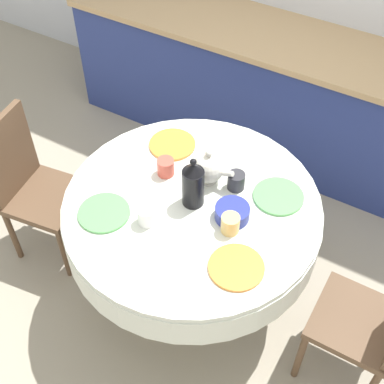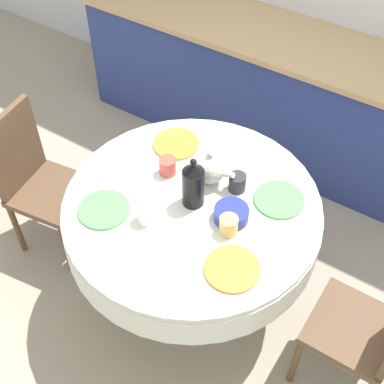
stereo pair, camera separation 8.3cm
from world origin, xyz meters
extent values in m
plane|color=#9E937F|center=(0.00, 0.00, 0.00)|extent=(12.00, 12.00, 0.00)
cube|color=navy|center=(0.00, 1.40, 0.43)|extent=(3.20, 0.60, 0.86)
cube|color=tan|center=(0.00, 1.40, 0.88)|extent=(3.24, 0.64, 0.04)
cylinder|color=brown|center=(0.00, 0.00, 0.02)|extent=(0.44, 0.44, 0.04)
cylinder|color=brown|center=(0.00, 0.00, 0.30)|extent=(0.11, 0.11, 0.53)
cylinder|color=silver|center=(0.00, 0.00, 0.66)|extent=(1.27, 1.27, 0.18)
cylinder|color=silver|center=(0.00, 0.00, 0.76)|extent=(1.26, 1.26, 0.03)
cube|color=brown|center=(0.90, 0.00, 0.44)|extent=(0.40, 0.40, 0.04)
cylinder|color=brown|center=(0.72, -0.18, 0.21)|extent=(0.04, 0.04, 0.42)
cylinder|color=brown|center=(0.73, 0.17, 0.21)|extent=(0.04, 0.04, 0.42)
cube|color=brown|center=(-0.89, -0.12, 0.44)|extent=(0.45, 0.45, 0.04)
cube|color=brown|center=(-1.07, -0.15, 0.70)|extent=(0.09, 0.38, 0.50)
cylinder|color=brown|center=(-0.74, 0.08, 0.21)|extent=(0.04, 0.04, 0.42)
cylinder|color=brown|center=(-0.69, -0.27, 0.21)|extent=(0.04, 0.04, 0.42)
cylinder|color=brown|center=(-1.09, 0.03, 0.21)|extent=(0.04, 0.04, 0.42)
cylinder|color=brown|center=(-1.04, -0.32, 0.21)|extent=(0.04, 0.04, 0.42)
cylinder|color=#5BA85B|center=(-0.33, -0.27, 0.79)|extent=(0.25, 0.25, 0.01)
cylinder|color=white|center=(-0.12, -0.21, 0.82)|extent=(0.09, 0.09, 0.09)
cylinder|color=orange|center=(0.36, -0.23, 0.79)|extent=(0.25, 0.25, 0.01)
cylinder|color=#DBB766|center=(0.23, -0.06, 0.82)|extent=(0.09, 0.09, 0.09)
cylinder|color=orange|center=(-0.30, 0.30, 0.79)|extent=(0.25, 0.25, 0.01)
cylinder|color=#CC4C3D|center=(-0.22, 0.11, 0.82)|extent=(0.09, 0.09, 0.09)
cylinder|color=#5BA85B|center=(0.35, 0.24, 0.79)|extent=(0.25, 0.25, 0.01)
cylinder|color=#28282D|center=(0.14, 0.20, 0.82)|extent=(0.09, 0.09, 0.09)
cylinder|color=black|center=(0.00, 0.01, 0.88)|extent=(0.11, 0.11, 0.21)
cone|color=black|center=(0.00, 0.01, 1.01)|extent=(0.10, 0.10, 0.05)
sphere|color=black|center=(0.00, 0.01, 1.05)|extent=(0.03, 0.03, 0.03)
cylinder|color=silver|center=(-0.01, 0.17, 0.78)|extent=(0.09, 0.09, 0.01)
sphere|color=silver|center=(-0.01, 0.17, 0.87)|extent=(0.16, 0.16, 0.16)
cylinder|color=silver|center=(0.09, 0.17, 0.88)|extent=(0.09, 0.03, 0.06)
sphere|color=silver|center=(-0.01, 0.17, 0.97)|extent=(0.03, 0.03, 0.03)
cylinder|color=navy|center=(0.21, 0.02, 0.81)|extent=(0.16, 0.16, 0.07)
camera|label=1|loc=(0.85, -1.47, 2.73)|focal=50.00mm
camera|label=2|loc=(0.92, -1.43, 2.73)|focal=50.00mm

